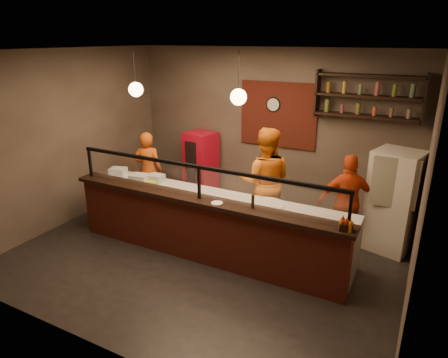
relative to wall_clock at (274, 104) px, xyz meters
The scene contains 29 objects.
floor 3.24m from the wall_clock, 92.33° to the right, with size 6.00×6.00×0.00m, color black.
ceiling 2.70m from the wall_clock, 92.33° to the right, with size 6.00×6.00×0.00m, color #3D372F.
wall_back 0.51m from the wall_clock, 158.20° to the left, with size 6.00×6.00×0.00m, color #6D5E50.
wall_left 3.99m from the wall_clock, 141.57° to the right, with size 5.00×5.00×0.00m, color #6D5E50.
wall_right 3.84m from the wall_clock, 40.31° to the right, with size 5.00×5.00×0.00m, color #6D5E50.
wall_front 4.99m from the wall_clock, 91.16° to the right, with size 6.00×6.00×0.00m, color #6D5E50.
brick_patch 0.22m from the wall_clock, ahead, with size 1.60×0.04×1.30m, color maroon.
service_counter 3.19m from the wall_clock, 92.08° to the right, with size 4.60×0.25×1.00m, color maroon.
counter_ledge 2.96m from the wall_clock, 92.08° to the right, with size 4.70×0.37×0.06m, color black.
worktop_cabinet 2.81m from the wall_clock, 92.53° to the right, with size 4.60×0.75×0.85m, color gray.
worktop 2.57m from the wall_clock, 92.53° to the right, with size 4.60×0.75×0.05m, color silver.
sneeze_guard 2.86m from the wall_clock, 92.08° to the right, with size 4.50×0.05×0.52m.
wall_shelving 1.83m from the wall_clock, ahead, with size 1.84×0.28×0.85m.
wall_clock is the anchor object (origin of this frame).
pendant_left 2.81m from the wall_clock, 125.30° to the right, with size 0.24×0.24×0.77m.
pendant_right 2.32m from the wall_clock, 82.44° to the right, with size 0.24×0.24×0.77m.
cook_left 2.88m from the wall_clock, 146.95° to the right, with size 0.58×0.38×1.60m, color orange.
cook_mid 1.85m from the wall_clock, 73.28° to the right, with size 0.95×0.74×1.95m, color orange.
cook_right 2.57m from the wall_clock, 34.22° to the right, with size 0.95×0.40×1.62m, color #DB4314.
fridge 2.96m from the wall_clock, 21.18° to the right, with size 0.71×0.66×1.70m, color beige.
red_cooler 2.09m from the wall_clock, 168.62° to the right, with size 0.61×0.56×1.43m, color red.
pizza_dough 2.58m from the wall_clock, 70.33° to the right, with size 0.56×0.56×0.01m, color beige.
prep_tub_a 3.32m from the wall_clock, 136.05° to the right, with size 0.29×0.23×0.15m, color white.
prep_tub_b 2.78m from the wall_clock, 123.51° to the right, with size 0.27×0.22×0.14m, color silver.
prep_tub_c 3.04m from the wall_clock, 125.32° to the right, with size 0.31×0.25×0.16m, color silver.
rolling_pin 2.94m from the wall_clock, 122.45° to the right, with size 0.07×0.07×0.38m, color yellow.
condiment_caddy 3.64m from the wall_clock, 53.16° to the right, with size 0.17×0.13×0.10m, color black.
pepper_mill 2.98m from the wall_clock, 74.26° to the right, with size 0.04×0.04×0.20m, color black.
small_plate 3.00m from the wall_clock, 85.27° to the right, with size 0.17×0.17×0.01m, color white.
Camera 1 is at (2.94, -5.11, 3.38)m, focal length 32.00 mm.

